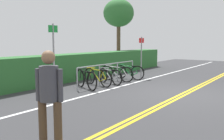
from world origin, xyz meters
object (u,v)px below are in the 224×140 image
at_px(sign_post_near, 54,52).
at_px(tree_mid, 119,14).
at_px(bicycle_4, 129,72).
at_px(bike_rack, 109,69).
at_px(bicycle_3, 116,73).
at_px(pedestrian, 49,93).
at_px(bicycle_2, 110,76).
at_px(sign_post_far, 141,53).
at_px(bicycle_0, 86,79).
at_px(bicycle_1, 97,77).

xyz_separation_m(sign_post_near, tree_mid, (8.76, 3.26, 2.29)).
bearing_deg(bicycle_4, bike_rack, 177.53).
xyz_separation_m(bike_rack, sign_post_near, (-2.84, 0.28, 0.83)).
relative_size(bike_rack, bicycle_3, 2.21).
bearing_deg(tree_mid, pedestrian, -150.52).
relative_size(pedestrian, tree_mid, 0.36).
height_order(bicycle_2, tree_mid, tree_mid).
height_order(bicycle_2, sign_post_far, sign_post_far).
distance_m(bike_rack, bicycle_0, 1.51).
height_order(bike_rack, tree_mid, tree_mid).
bearing_deg(sign_post_far, bicycle_1, 173.26).
bearing_deg(pedestrian, sign_post_near, 48.16).
bearing_deg(bicycle_1, bike_rack, -5.85).
bearing_deg(bicycle_2, pedestrian, -152.35).
relative_size(bicycle_4, pedestrian, 0.98).
relative_size(bicycle_2, sign_post_near, 0.66).
bearing_deg(bicycle_1, sign_post_near, 174.47).
xyz_separation_m(bicycle_2, pedestrian, (-5.84, -3.06, 0.65)).
height_order(bicycle_2, pedestrian, pedestrian).
bearing_deg(bicycle_0, sign_post_far, -4.62).
bearing_deg(pedestrian, tree_mid, 29.48).
height_order(bicycle_3, pedestrian, pedestrian).
distance_m(bicycle_3, pedestrian, 7.37).
distance_m(bicycle_1, bicycle_4, 2.24).
height_order(bicycle_3, sign_post_far, sign_post_far).
relative_size(bicycle_4, sign_post_near, 0.68).
height_order(bicycle_4, sign_post_near, sign_post_near).
relative_size(bicycle_0, bicycle_1, 0.91).
bearing_deg(tree_mid, bicycle_4, -140.60).
xyz_separation_m(bike_rack, bicycle_4, (1.53, -0.07, -0.28)).
height_order(bicycle_1, tree_mid, tree_mid).
distance_m(bicycle_4, tree_mid, 6.62).
xyz_separation_m(bicycle_2, tree_mid, (5.98, 3.62, 3.41)).
bearing_deg(bicycle_1, bicycle_0, -176.25).
height_order(bicycle_4, sign_post_far, sign_post_far).
height_order(pedestrian, sign_post_far, sign_post_far).
xyz_separation_m(bicycle_1, tree_mid, (6.62, 3.47, 3.39)).
distance_m(pedestrian, tree_mid, 13.85).
xyz_separation_m(bicycle_0, bicycle_3, (2.18, 0.06, -0.01)).
height_order(bike_rack, sign_post_near, sign_post_near).
bearing_deg(sign_post_near, bike_rack, -5.61).
bearing_deg(bike_rack, bicycle_0, 179.18).
relative_size(bicycle_1, bicycle_2, 1.11).
distance_m(bicycle_4, pedestrian, 8.06).
xyz_separation_m(sign_post_near, sign_post_far, (5.20, -0.57, -0.21)).
distance_m(bike_rack, bicycle_3, 0.76).
xyz_separation_m(sign_post_far, tree_mid, (3.56, 3.83, 2.50)).
bearing_deg(tree_mid, sign_post_near, -159.56).
bearing_deg(bicycle_1, pedestrian, -148.28).
distance_m(bicycle_2, pedestrian, 6.62).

